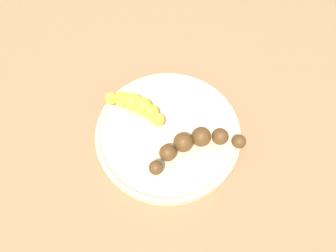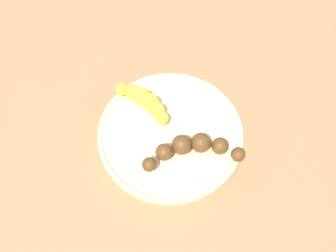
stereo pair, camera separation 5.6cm
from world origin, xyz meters
name	(u,v)px [view 2 (the right image)]	position (x,y,z in m)	size (l,w,h in m)	color
ground_plane	(168,135)	(0.00, 0.00, 0.00)	(2.40, 2.40, 0.00)	#936D47
fruit_bowl	(168,132)	(0.00, 0.00, 0.01)	(0.28, 0.28, 0.02)	beige
banana_overripe	(189,148)	(0.04, 0.04, 0.04)	(0.08, 0.18, 0.04)	#593819
banana_yellow	(142,100)	(-0.06, -0.05, 0.04)	(0.09, 0.11, 0.04)	yellow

